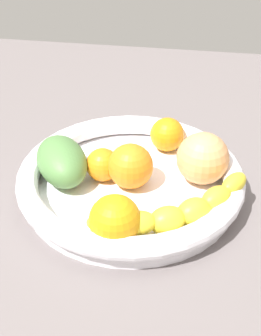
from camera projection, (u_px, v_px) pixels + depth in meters
kitchen_counter at (130, 200)px, 72.45cm from camera, size 120.00×120.00×3.00cm
fruit_bowl at (130, 180)px, 70.20cm from camera, size 33.42×33.42×4.70cm
banana_draped_left at (178, 211)px, 61.70cm from camera, size 15.40×20.95×4.09cm
orange_front at (103, 165)px, 70.52cm from camera, size 5.05×5.05×5.05cm
orange_mid_left at (119, 221)px, 59.08cm from camera, size 6.62×6.62×6.62cm
orange_mid_right at (129, 166)px, 68.79cm from camera, size 6.68×6.68×6.68cm
orange_rear at (167, 135)px, 77.18cm from camera, size 5.55×5.55×5.55cm
peach_blush at (203, 158)px, 69.46cm from camera, size 7.79×7.79×7.79cm
mango_green at (61, 162)px, 70.16cm from camera, size 13.54×11.95×6.14cm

